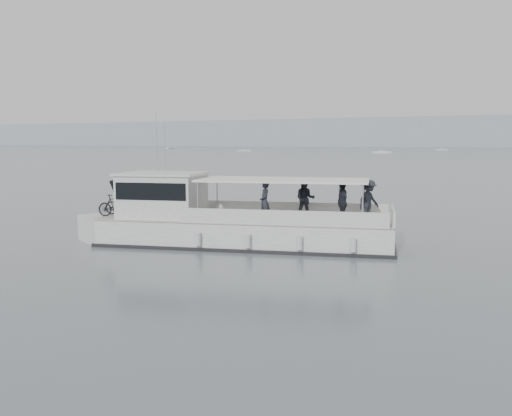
% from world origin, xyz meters
% --- Properties ---
extents(ground, '(1400.00, 1400.00, 0.00)m').
position_xyz_m(ground, '(0.00, 0.00, 0.00)').
color(ground, slate).
rests_on(ground, ground).
extents(tour_boat, '(13.75, 6.27, 5.77)m').
position_xyz_m(tour_boat, '(1.58, 1.23, 0.95)').
color(tour_boat, white).
rests_on(tour_boat, ground).
extents(moored_fleet, '(409.69, 360.22, 10.80)m').
position_xyz_m(moored_fleet, '(-49.75, 211.86, 0.36)').
color(moored_fleet, white).
rests_on(moored_fleet, ground).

